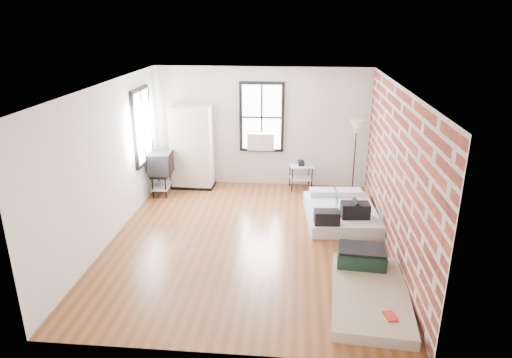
# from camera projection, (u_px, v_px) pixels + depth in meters

# --- Properties ---
(ground) EXTENTS (6.00, 6.00, 0.00)m
(ground) POSITION_uv_depth(u_px,v_px,m) (249.00, 240.00, 8.37)
(ground) COLOR brown
(ground) RESTS_ON ground
(room_shell) EXTENTS (5.02, 6.02, 2.80)m
(room_shell) POSITION_uv_depth(u_px,v_px,m) (263.00, 143.00, 8.10)
(room_shell) COLOR silver
(room_shell) RESTS_ON ground
(mattress_main) EXTENTS (1.49, 1.93, 0.59)m
(mattress_main) POSITION_uv_depth(u_px,v_px,m) (341.00, 212.00, 9.15)
(mattress_main) COLOR silver
(mattress_main) RESTS_ON ground
(mattress_bare) EXTENTS (1.24, 2.12, 0.44)m
(mattress_bare) POSITION_uv_depth(u_px,v_px,m) (368.00, 285.00, 6.73)
(mattress_bare) COLOR tan
(mattress_bare) RESTS_ON ground
(wardrobe) EXTENTS (0.99, 0.58, 1.95)m
(wardrobe) POSITION_uv_depth(u_px,v_px,m) (192.00, 147.00, 10.66)
(wardrobe) COLOR black
(wardrobe) RESTS_ON ground
(side_table) EXTENTS (0.59, 0.50, 0.69)m
(side_table) POSITION_uv_depth(u_px,v_px,m) (301.00, 170.00, 10.67)
(side_table) COLOR black
(side_table) RESTS_ON ground
(floor_lamp) EXTENTS (0.36, 0.36, 1.70)m
(floor_lamp) POSITION_uv_depth(u_px,v_px,m) (357.00, 130.00, 10.17)
(floor_lamp) COLOR black
(floor_lamp) RESTS_ON ground
(tv_stand) EXTENTS (0.52, 0.72, 0.98)m
(tv_stand) POSITION_uv_depth(u_px,v_px,m) (161.00, 165.00, 10.29)
(tv_stand) COLOR black
(tv_stand) RESTS_ON ground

